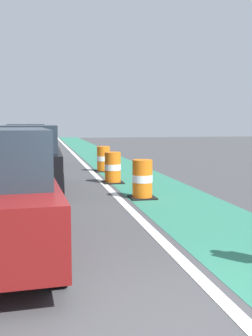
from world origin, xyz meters
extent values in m
plane|color=#424244|center=(0.00, 0.00, 0.00)|extent=(100.00, 100.00, 0.00)
cube|color=#2D755B|center=(2.40, 12.00, 0.00)|extent=(2.50, 80.00, 0.01)
cube|color=silver|center=(0.90, 12.00, 0.01)|extent=(0.20, 80.00, 0.01)
cylinder|color=black|center=(-1.17, 4.15, 0.34)|extent=(0.31, 0.69, 0.68)
cylinder|color=black|center=(-1.04, 1.31, 0.34)|extent=(0.31, 0.69, 0.68)
cube|color=black|center=(-1.53, 8.97, 0.79)|extent=(1.91, 4.63, 0.90)
cube|color=#232D38|center=(-1.53, 8.97, 1.64)|extent=(1.67, 2.88, 0.80)
cylinder|color=black|center=(-2.32, 10.41, 0.34)|extent=(0.29, 0.68, 0.68)
cylinder|color=black|center=(-0.68, 10.38, 0.34)|extent=(0.29, 0.68, 0.68)
cylinder|color=black|center=(-0.73, 7.53, 0.34)|extent=(0.29, 0.68, 0.68)
cube|color=black|center=(-1.85, 15.77, 0.79)|extent=(1.91, 4.63, 0.90)
cube|color=#232D38|center=(-1.85, 15.77, 1.64)|extent=(1.66, 2.88, 0.80)
cylinder|color=black|center=(-2.65, 17.21, 0.34)|extent=(0.29, 0.68, 0.68)
cylinder|color=black|center=(-1.01, 17.19, 0.34)|extent=(0.29, 0.68, 0.68)
cylinder|color=black|center=(-2.69, 14.36, 0.34)|extent=(0.29, 0.68, 0.68)
cylinder|color=black|center=(-1.05, 14.33, 0.34)|extent=(0.29, 0.68, 0.68)
cylinder|color=orange|center=(1.56, 6.90, 0.25)|extent=(0.56, 0.56, 0.42)
cylinder|color=white|center=(1.56, 6.90, 0.57)|extent=(0.57, 0.57, 0.21)
cylinder|color=orange|center=(1.56, 6.90, 0.88)|extent=(0.56, 0.56, 0.42)
cube|color=black|center=(1.56, 6.90, 0.02)|extent=(0.73, 0.73, 0.04)
cylinder|color=orange|center=(1.24, 9.85, 0.25)|extent=(0.56, 0.56, 0.42)
cylinder|color=white|center=(1.24, 9.85, 0.57)|extent=(0.57, 0.57, 0.21)
cylinder|color=orange|center=(1.24, 9.85, 0.88)|extent=(0.56, 0.56, 0.42)
cube|color=black|center=(1.24, 9.85, 0.02)|extent=(0.73, 0.73, 0.04)
cylinder|color=orange|center=(1.42, 13.17, 0.25)|extent=(0.56, 0.56, 0.42)
cylinder|color=white|center=(1.42, 13.17, 0.57)|extent=(0.57, 0.57, 0.21)
cylinder|color=orange|center=(1.42, 13.17, 0.88)|extent=(0.56, 0.56, 0.42)
cube|color=black|center=(1.42, 13.17, 0.02)|extent=(0.73, 0.73, 0.04)
camera|label=1|loc=(-1.19, -3.83, 2.15)|focal=42.56mm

